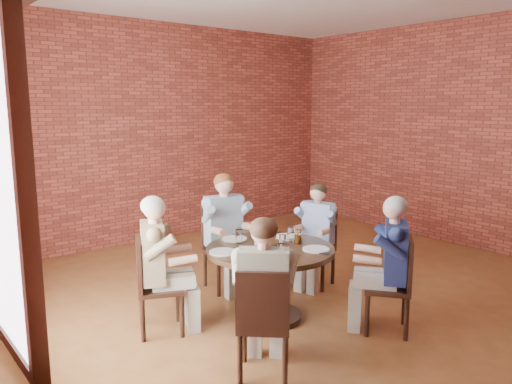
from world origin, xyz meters
TOP-DOWN VIEW (x-y plane):
  - floor at (0.00, 0.00)m, footprint 7.00×7.00m
  - wall_back at (0.00, 3.50)m, footprint 7.00×0.00m
  - wall_right at (3.25, 0.00)m, footprint 0.00×7.00m
  - dining_table at (-0.80, 0.00)m, footprint 1.26×1.26m
  - chair_a at (0.31, 0.41)m, footprint 0.48×0.48m
  - diner_a at (0.24, 0.39)m, footprint 0.69×0.63m
  - chair_b at (-0.63, 1.06)m, footprint 0.50×0.50m
  - diner_b at (-0.64, 0.98)m, footprint 0.64×0.74m
  - chair_c at (-1.86, 0.47)m, footprint 0.55×0.55m
  - diner_c at (-1.79, 0.44)m, footprint 0.79×0.73m
  - chair_d at (-1.58, -0.82)m, footprint 0.57×0.57m
  - diner_d at (-1.52, -0.76)m, footprint 0.79×0.80m
  - chair_e at (-0.06, -0.96)m, footprint 0.58×0.58m
  - diner_e at (-0.11, -0.89)m, footprint 0.79×0.81m
  - plate_a at (-0.42, 0.17)m, footprint 0.26×0.26m
  - plate_b at (-0.91, 0.45)m, footprint 0.26×0.26m
  - plate_c at (-1.27, 0.14)m, footprint 0.26×0.26m
  - plate_d at (-0.52, -0.35)m, footprint 0.26×0.26m
  - glass_a at (-0.47, 0.07)m, footprint 0.07×0.07m
  - glass_b at (-0.73, 0.28)m, footprint 0.07×0.07m
  - glass_c at (-0.95, 0.32)m, footprint 0.07×0.07m
  - glass_d at (-0.93, 0.04)m, footprint 0.07×0.07m
  - glass_e at (-1.06, -0.16)m, footprint 0.07×0.07m
  - glass_f at (-0.97, -0.34)m, footprint 0.07×0.07m
  - glass_g at (-0.75, -0.12)m, footprint 0.07×0.07m
  - glass_h at (-0.50, -0.07)m, footprint 0.07×0.07m
  - smartphone at (-0.56, -0.47)m, footprint 0.08×0.14m

SIDE VIEW (x-z plane):
  - floor at x=0.00m, z-range 0.00..0.00m
  - chair_a at x=0.31m, z-range 0.04..0.92m
  - chair_d at x=-1.58m, z-range 0.04..0.96m
  - chair_e at x=-0.06m, z-range 0.04..0.96m
  - chair_c at x=-1.86m, z-range 0.04..0.96m
  - chair_b at x=-0.63m, z-range 0.04..0.99m
  - dining_table at x=-0.80m, z-range 0.15..0.90m
  - diner_a at x=0.24m, z-range 0.00..1.22m
  - diner_d at x=-1.52m, z-range 0.00..1.29m
  - diner_e at x=-0.11m, z-range 0.00..1.30m
  - diner_c at x=-1.79m, z-range 0.00..1.31m
  - diner_b at x=-0.64m, z-range 0.00..1.36m
  - smartphone at x=-0.56m, z-range 0.75..0.76m
  - plate_a at x=-0.42m, z-range 0.75..0.76m
  - plate_b at x=-0.91m, z-range 0.75..0.76m
  - plate_c at x=-1.27m, z-range 0.75..0.76m
  - plate_d at x=-0.52m, z-range 0.75..0.76m
  - glass_a at x=-0.47m, z-range 0.75..0.89m
  - glass_b at x=-0.73m, z-range 0.75..0.89m
  - glass_c at x=-0.95m, z-range 0.75..0.89m
  - glass_d at x=-0.93m, z-range 0.75..0.89m
  - glass_e at x=-1.06m, z-range 0.75..0.89m
  - glass_f at x=-0.97m, z-range 0.75..0.89m
  - glass_g at x=-0.75m, z-range 0.75..0.89m
  - glass_h at x=-0.50m, z-range 0.75..0.89m
  - wall_back at x=0.00m, z-range -1.80..5.20m
  - wall_right at x=3.25m, z-range -1.80..5.20m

